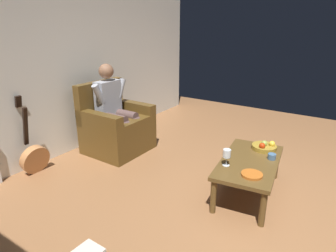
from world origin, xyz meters
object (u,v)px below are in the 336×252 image
Objects in this scene: person_seated at (115,105)px; wine_glass_near at (227,154)px; coffee_table at (249,165)px; candle_jar at (272,156)px; armchair at (116,128)px; guitar at (34,156)px; fruit_bowl at (264,147)px; decorative_dish at (252,175)px.

person_seated is 7.05× the size of wine_glass_near.
coffee_table is 13.33× the size of candle_jar.
armchair is at bearing -100.30° from wine_glass_near.
coffee_table is 1.18× the size of guitar.
armchair reaches higher than fruit_bowl.
fruit_bowl is at bearing -173.32° from decorative_dish.
coffee_table is at bearing 88.21° from person_seated.
guitar is (1.08, -0.37, -0.47)m from person_seated.
armchair is 4.88× the size of decorative_dish.
person_seated is 1.09× the size of coffee_table.
guitar is 5.49× the size of wine_glass_near.
wine_glass_near is at bearing -33.29° from coffee_table.
coffee_table is 0.35m from wine_glass_near.
person_seated is 2.21m from candle_jar.
candle_jar is (-1.16, 2.57, 0.22)m from guitar.
fruit_bowl reaches higher than coffee_table.
candle_jar is at bearing 139.50° from wine_glass_near.
fruit_bowl reaches higher than candle_jar.
guitar reaches higher than decorative_dish.
candle_jar is at bearing 92.51° from armchair.
guitar is at bearing -65.80° from candle_jar.
fruit_bowl is at bearing 173.03° from coffee_table.
fruit_bowl is at bearing -146.58° from candle_jar.
decorative_dish is (-0.68, 2.51, 0.20)m from guitar.
decorative_dish is (0.68, 0.08, -0.02)m from fruit_bowl.
decorative_dish is (0.40, 2.14, -0.27)m from person_seated.
coffee_table is 6.47× the size of wine_glass_near.
person_seated is at bearing -92.41° from coffee_table.
fruit_bowl is at bearing 119.33° from guitar.
wine_glass_near is 0.64× the size of fruit_bowl.
coffee_table is at bearing -158.33° from decorative_dish.
guitar is 2.83m from candle_jar.
fruit_bowl reaches higher than decorative_dish.
candle_jar is (-0.16, 0.18, 0.09)m from coffee_table.
coffee_table is 0.35m from decorative_dish.
armchair is at bearing -100.56° from decorative_dish.
person_seated reaches higher than candle_jar.
candle_jar is (-0.07, 2.20, 0.09)m from armchair.
coffee_table is (0.08, 2.02, 0.01)m from armchair.
person_seated is 1.28× the size of guitar.
person_seated is at bearing -82.16° from fruit_bowl.
decorative_dish is (0.31, 0.13, 0.07)m from coffee_table.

